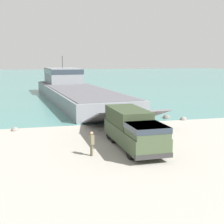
{
  "coord_description": "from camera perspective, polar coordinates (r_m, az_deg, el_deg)",
  "views": [
    {
      "loc": [
        -8.46,
        -26.15,
        6.69
      ],
      "look_at": [
        -1.47,
        1.62,
        1.82
      ],
      "focal_mm": 50.0,
      "sensor_mm": 36.0,
      "label": 1
    }
  ],
  "objects": [
    {
      "name": "shoreline_rock_c",
      "position": [
        35.67,
        12.91,
        -1.41
      ],
      "size": [
        0.75,
        0.75,
        0.75
      ],
      "primitive_type": "sphere",
      "color": "gray",
      "rests_on": "ground_plane"
    },
    {
      "name": "shoreline_rock_a",
      "position": [
        36.29,
        9.92,
        -1.13
      ],
      "size": [
        0.87,
        0.87,
        0.87
      ],
      "primitive_type": "sphere",
      "color": "#66605B",
      "rests_on": "ground_plane"
    },
    {
      "name": "military_truck",
      "position": [
        23.71,
        3.91,
        -3.04
      ],
      "size": [
        2.74,
        8.19,
        2.83
      ],
      "rotation": [
        0.0,
        0.0,
        -1.55
      ],
      "color": "#3D4C33",
      "rests_on": "ground_plane"
    },
    {
      "name": "landing_craft",
      "position": [
        53.82,
        -7.14,
        4.3
      ],
      "size": [
        11.6,
        42.62,
        7.35
      ],
      "rotation": [
        0.0,
        0.0,
        0.09
      ],
      "color": "gray",
      "rests_on": "ground_plane"
    },
    {
      "name": "soldier_on_ramp",
      "position": [
        21.86,
        -3.75,
        -5.46
      ],
      "size": [
        0.33,
        0.48,
        1.73
      ],
      "rotation": [
        0.0,
        0.0,
        3.36
      ],
      "color": "#6B664C",
      "rests_on": "ground_plane"
    },
    {
      "name": "water_surface",
      "position": [
        121.61,
        -10.18,
        6.35
      ],
      "size": [
        240.0,
        180.0,
        0.01
      ],
      "primitive_type": "cube",
      "color": "#477F7A",
      "rests_on": "ground_plane"
    },
    {
      "name": "shoreline_rock_b",
      "position": [
        30.96,
        -17.31,
        -3.28
      ],
      "size": [
        0.72,
        0.72,
        0.72
      ],
      "primitive_type": "sphere",
      "color": "gray",
      "rests_on": "ground_plane"
    },
    {
      "name": "ground_plane",
      "position": [
        28.29,
        3.69,
        -4.06
      ],
      "size": [
        240.0,
        240.0,
        0.0
      ],
      "primitive_type": "plane",
      "color": "#9E998E"
    }
  ]
}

